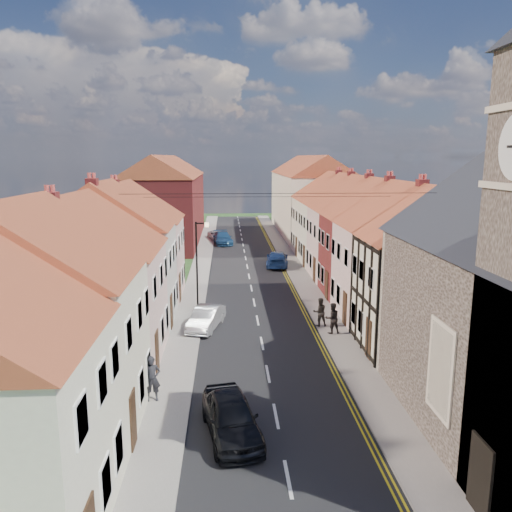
# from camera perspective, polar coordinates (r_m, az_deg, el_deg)

# --- Properties ---
(road) EXTENTS (7.00, 90.00, 0.02)m
(road) POSITION_cam_1_polar(r_m,az_deg,el_deg) (43.59, -0.79, -2.35)
(road) COLOR black
(road) RESTS_ON ground
(pavement_left) EXTENTS (1.80, 90.00, 0.12)m
(pavement_left) POSITION_cam_1_polar(r_m,az_deg,el_deg) (43.61, -6.58, -2.35)
(pavement_left) COLOR #A19A92
(pavement_left) RESTS_ON ground
(pavement_right) EXTENTS (1.80, 90.00, 0.12)m
(pavement_right) POSITION_cam_1_polar(r_m,az_deg,el_deg) (43.99, 4.95, -2.20)
(pavement_right) COLOR #A19A92
(pavement_right) RESTS_ON ground
(cottage_r_tudor) EXTENTS (8.30, 5.20, 9.00)m
(cottage_r_tudor) POSITION_cam_1_polar(r_m,az_deg,el_deg) (28.00, 20.19, -1.37)
(cottage_r_tudor) COLOR #F0EACA
(cottage_r_tudor) RESTS_ON ground
(cottage_r_white_near) EXTENTS (8.30, 6.00, 9.00)m
(cottage_r_white_near) POSITION_cam_1_polar(r_m,az_deg,el_deg) (32.93, 16.55, 0.67)
(cottage_r_white_near) COLOR beige
(cottage_r_white_near) RESTS_ON ground
(cottage_r_cream_mid) EXTENTS (8.30, 5.20, 9.00)m
(cottage_r_cream_mid) POSITION_cam_1_polar(r_m,az_deg,el_deg) (37.97, 13.82, 2.18)
(cottage_r_cream_mid) COLOR maroon
(cottage_r_cream_mid) RESTS_ON ground
(cottage_r_pink) EXTENTS (8.30, 6.00, 9.00)m
(cottage_r_pink) POSITION_cam_1_polar(r_m,az_deg,el_deg) (43.10, 11.73, 3.30)
(cottage_r_pink) COLOR beige
(cottage_r_pink) RESTS_ON ground
(cottage_r_white_far) EXTENTS (8.30, 5.20, 9.00)m
(cottage_r_white_far) POSITION_cam_1_polar(r_m,az_deg,el_deg) (48.29, 10.08, 4.20)
(cottage_r_white_far) COLOR #F0EACA
(cottage_r_white_far) RESTS_ON ground
(cottage_r_cream_far) EXTENTS (8.30, 6.00, 9.00)m
(cottage_r_cream_far) POSITION_cam_1_polar(r_m,az_deg,el_deg) (53.53, 8.75, 4.91)
(cottage_r_cream_far) COLOR #F0EACA
(cottage_r_cream_far) RESTS_ON ground
(cottage_l_cream) EXTENTS (8.30, 6.30, 9.10)m
(cottage_l_cream) POSITION_cam_1_polar(r_m,az_deg,el_deg) (20.18, -24.92, -6.30)
(cottage_l_cream) COLOR #F0EACA
(cottage_l_cream) RESTS_ON ground
(cottage_l_white) EXTENTS (8.30, 6.90, 8.80)m
(cottage_l_white) POSITION_cam_1_polar(r_m,az_deg,el_deg) (26.06, -19.83, -2.47)
(cottage_l_white) COLOR beige
(cottage_l_white) RESTS_ON ground
(cottage_l_brick_mid) EXTENTS (8.30, 5.70, 9.10)m
(cottage_l_brick_mid) POSITION_cam_1_polar(r_m,az_deg,el_deg) (31.79, -16.80, 0.39)
(cottage_l_brick_mid) COLOR #B2B2A9
(cottage_l_brick_mid) RESTS_ON ground
(cottage_l_pink) EXTENTS (8.30, 6.30, 8.80)m
(cottage_l_pink) POSITION_cam_1_polar(r_m,az_deg,el_deg) (37.39, -14.77, 1.82)
(cottage_l_pink) COLOR beige
(cottage_l_pink) RESTS_ON ground
(block_right_far) EXTENTS (8.30, 24.20, 10.50)m
(block_right_far) POSITION_cam_1_polar(r_m,az_deg,el_deg) (68.43, 6.10, 7.02)
(block_right_far) COLOR #F0EACA
(block_right_far) RESTS_ON ground
(block_left_far) EXTENTS (8.30, 24.20, 10.50)m
(block_left_far) POSITION_cam_1_polar(r_m,az_deg,el_deg) (62.97, -10.18, 6.54)
(block_left_far) COLOR maroon
(block_left_far) RESTS_ON ground
(lamppost) EXTENTS (0.88, 0.15, 6.00)m
(lamppost) POSITION_cam_1_polar(r_m,az_deg,el_deg) (33.07, -6.64, -0.54)
(lamppost) COLOR black
(lamppost) RESTS_ON pavement_left
(car_near) EXTENTS (2.61, 4.75, 1.53)m
(car_near) POSITION_cam_1_polar(r_m,az_deg,el_deg) (19.49, -2.85, -17.87)
(car_near) COLOR black
(car_near) RESTS_ON ground
(car_mid) EXTENTS (2.43, 4.27, 1.33)m
(car_mid) POSITION_cam_1_polar(r_m,az_deg,el_deg) (30.61, -5.70, -7.05)
(car_mid) COLOR #9EA0A6
(car_mid) RESTS_ON ground
(car_far) EXTENTS (2.65, 5.18, 1.44)m
(car_far) POSITION_cam_1_polar(r_m,az_deg,el_deg) (59.91, -3.82, 2.06)
(car_far) COLOR navy
(car_far) RESTS_ON ground
(car_distant) EXTENTS (2.73, 4.43, 1.15)m
(car_distant) POSITION_cam_1_polar(r_m,az_deg,el_deg) (63.09, -4.47, 2.38)
(car_distant) COLOR silver
(car_distant) RESTS_ON ground
(pedestrian_left) EXTENTS (0.78, 0.58, 1.95)m
(pedestrian_left) POSITION_cam_1_polar(r_m,az_deg,el_deg) (22.01, -11.79, -13.58)
(pedestrian_left) COLOR black
(pedestrian_left) RESTS_ON pavement_left
(pedestrian_right) EXTENTS (1.03, 0.88, 1.83)m
(pedestrian_right) POSITION_cam_1_polar(r_m,az_deg,el_deg) (29.58, 8.70, -7.03)
(pedestrian_right) COLOR black
(pedestrian_right) RESTS_ON pavement_right
(car_far_b) EXTENTS (2.55, 5.17, 1.44)m
(car_far_b) POSITION_cam_1_polar(r_m,az_deg,el_deg) (47.54, 2.43, -0.33)
(car_far_b) COLOR navy
(car_far_b) RESTS_ON ground
(pedestrian_right_b) EXTENTS (0.93, 0.77, 1.76)m
(pedestrian_right_b) POSITION_cam_1_polar(r_m,az_deg,el_deg) (30.75, 7.30, -6.35)
(pedestrian_right_b) COLOR #2B2622
(pedestrian_right_b) RESTS_ON pavement_right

